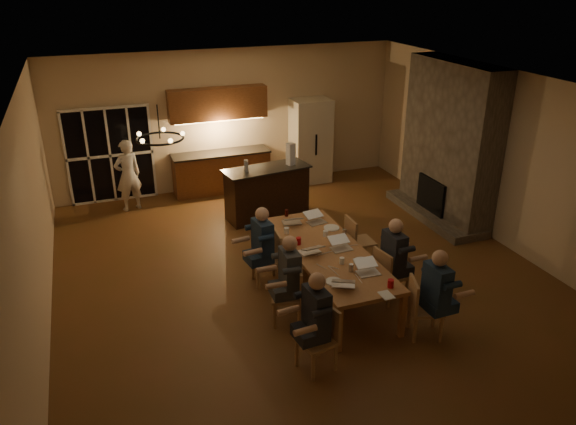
# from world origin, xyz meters

# --- Properties ---
(floor) EXTENTS (9.00, 9.00, 0.00)m
(floor) POSITION_xyz_m (0.00, 0.00, 0.00)
(floor) COLOR brown
(floor) RESTS_ON ground
(back_wall) EXTENTS (8.00, 0.04, 3.20)m
(back_wall) POSITION_xyz_m (0.00, 4.52, 1.60)
(back_wall) COLOR #CAAF8F
(back_wall) RESTS_ON ground
(left_wall) EXTENTS (0.04, 9.00, 3.20)m
(left_wall) POSITION_xyz_m (-4.02, 0.00, 1.60)
(left_wall) COLOR #CAAF8F
(left_wall) RESTS_ON ground
(right_wall) EXTENTS (0.04, 9.00, 3.20)m
(right_wall) POSITION_xyz_m (4.02, 0.00, 1.60)
(right_wall) COLOR #CAAF8F
(right_wall) RESTS_ON ground
(ceiling) EXTENTS (8.00, 9.00, 0.04)m
(ceiling) POSITION_xyz_m (0.00, 0.00, 3.22)
(ceiling) COLOR white
(ceiling) RESTS_ON back_wall
(french_doors) EXTENTS (1.86, 0.08, 2.10)m
(french_doors) POSITION_xyz_m (-2.70, 4.47, 1.05)
(french_doors) COLOR black
(french_doors) RESTS_ON ground
(fireplace) EXTENTS (0.58, 2.50, 3.20)m
(fireplace) POSITION_xyz_m (3.70, 1.20, 1.60)
(fireplace) COLOR #60564B
(fireplace) RESTS_ON ground
(kitchenette) EXTENTS (2.24, 0.68, 2.40)m
(kitchenette) POSITION_xyz_m (-0.30, 4.20, 1.20)
(kitchenette) COLOR brown
(kitchenette) RESTS_ON ground
(refrigerator) EXTENTS (0.90, 0.68, 2.00)m
(refrigerator) POSITION_xyz_m (1.90, 4.15, 1.00)
(refrigerator) COLOR beige
(refrigerator) RESTS_ON ground
(dining_table) EXTENTS (1.10, 3.03, 0.75)m
(dining_table) POSITION_xyz_m (0.19, -0.75, 0.38)
(dining_table) COLOR #A47041
(dining_table) RESTS_ON ground
(bar_island) EXTENTS (1.85, 0.92, 1.08)m
(bar_island) POSITION_xyz_m (0.22, 2.42, 0.54)
(bar_island) COLOR black
(bar_island) RESTS_ON ground
(chair_left_near) EXTENTS (0.53, 0.53, 0.89)m
(chair_left_near) POSITION_xyz_m (-0.72, -2.43, 0.45)
(chair_left_near) COLOR #A97A54
(chair_left_near) RESTS_ON ground
(chair_left_mid) EXTENTS (0.56, 0.56, 0.89)m
(chair_left_mid) POSITION_xyz_m (-0.71, -1.30, 0.45)
(chair_left_mid) COLOR #A97A54
(chair_left_mid) RESTS_ON ground
(chair_left_far) EXTENTS (0.47, 0.47, 0.89)m
(chair_left_far) POSITION_xyz_m (-0.65, -0.13, 0.45)
(chair_left_far) COLOR #A97A54
(chair_left_far) RESTS_ON ground
(chair_right_near) EXTENTS (0.56, 0.56, 0.89)m
(chair_right_near) POSITION_xyz_m (1.01, -2.29, 0.45)
(chair_right_near) COLOR #A97A54
(chair_right_near) RESTS_ON ground
(chair_right_mid) EXTENTS (0.51, 0.51, 0.89)m
(chair_right_mid) POSITION_xyz_m (1.03, -1.29, 0.45)
(chair_right_mid) COLOR #A97A54
(chair_right_mid) RESTS_ON ground
(chair_right_far) EXTENTS (0.45, 0.45, 0.89)m
(chair_right_far) POSITION_xyz_m (1.11, -0.08, 0.45)
(chair_right_far) COLOR #A97A54
(chair_right_far) RESTS_ON ground
(person_left_near) EXTENTS (0.65, 0.65, 1.38)m
(person_left_near) POSITION_xyz_m (-0.70, -2.36, 0.69)
(person_left_near) COLOR #24272F
(person_left_near) RESTS_ON ground
(person_right_near) EXTENTS (0.62, 0.62, 1.38)m
(person_right_near) POSITION_xyz_m (1.07, -2.38, 0.69)
(person_right_near) COLOR #203550
(person_right_near) RESTS_ON ground
(person_left_mid) EXTENTS (0.62, 0.62, 1.38)m
(person_left_mid) POSITION_xyz_m (-0.66, -1.28, 0.69)
(person_left_mid) COLOR #383C42
(person_left_mid) RESTS_ON ground
(person_right_mid) EXTENTS (0.62, 0.62, 1.38)m
(person_right_mid) POSITION_xyz_m (1.04, -1.29, 0.69)
(person_right_mid) COLOR #24272F
(person_right_mid) RESTS_ON ground
(person_left_far) EXTENTS (0.67, 0.67, 1.38)m
(person_left_far) POSITION_xyz_m (-0.71, -0.18, 0.69)
(person_left_far) COLOR #203550
(person_left_far) RESTS_ON ground
(standing_person) EXTENTS (0.65, 0.53, 1.56)m
(standing_person) POSITION_xyz_m (-2.42, 3.81, 0.78)
(standing_person) COLOR silver
(standing_person) RESTS_ON ground
(chandelier) EXTENTS (0.63, 0.63, 0.03)m
(chandelier) POSITION_xyz_m (-2.22, -0.56, 2.75)
(chandelier) COLOR black
(chandelier) RESTS_ON ceiling
(laptop_a) EXTENTS (0.41, 0.40, 0.23)m
(laptop_a) POSITION_xyz_m (-0.04, -1.77, 0.86)
(laptop_a) COLOR silver
(laptop_a) RESTS_ON dining_table
(laptop_b) EXTENTS (0.33, 0.30, 0.23)m
(laptop_b) POSITION_xyz_m (0.43, -1.61, 0.86)
(laptop_b) COLOR silver
(laptop_b) RESTS_ON dining_table
(laptop_c) EXTENTS (0.35, 0.32, 0.23)m
(laptop_c) POSITION_xyz_m (-0.11, -0.70, 0.86)
(laptop_c) COLOR silver
(laptop_c) RESTS_ON dining_table
(laptop_d) EXTENTS (0.33, 0.29, 0.23)m
(laptop_d) POSITION_xyz_m (0.39, -0.79, 0.86)
(laptop_d) COLOR silver
(laptop_d) RESTS_ON dining_table
(laptop_e) EXTENTS (0.35, 0.32, 0.23)m
(laptop_e) POSITION_xyz_m (0.01, 0.41, 0.86)
(laptop_e) COLOR silver
(laptop_e) RESTS_ON dining_table
(laptop_f) EXTENTS (0.36, 0.33, 0.23)m
(laptop_f) POSITION_xyz_m (0.42, 0.27, 0.86)
(laptop_f) COLOR silver
(laptop_f) RESTS_ON dining_table
(mug_front) EXTENTS (0.08, 0.08, 0.10)m
(mug_front) POSITION_xyz_m (0.20, -1.21, 0.80)
(mug_front) COLOR white
(mug_front) RESTS_ON dining_table
(mug_mid) EXTENTS (0.09, 0.09, 0.10)m
(mug_mid) POSITION_xyz_m (0.35, -0.28, 0.80)
(mug_mid) COLOR white
(mug_mid) RESTS_ON dining_table
(mug_back) EXTENTS (0.09, 0.09, 0.10)m
(mug_back) POSITION_xyz_m (-0.22, 0.06, 0.80)
(mug_back) COLOR white
(mug_back) RESTS_ON dining_table
(redcup_near) EXTENTS (0.09, 0.09, 0.12)m
(redcup_near) POSITION_xyz_m (0.54, -2.06, 0.81)
(redcup_near) COLOR red
(redcup_near) RESTS_ON dining_table
(redcup_mid) EXTENTS (0.08, 0.08, 0.12)m
(redcup_mid) POSITION_xyz_m (-0.18, -0.40, 0.81)
(redcup_mid) COLOR red
(redcup_mid) RESTS_ON dining_table
(can_silver) EXTENTS (0.07, 0.07, 0.12)m
(can_silver) POSITION_xyz_m (0.22, -1.47, 0.81)
(can_silver) COLOR #B2B2B7
(can_silver) RESTS_ON dining_table
(can_cola) EXTENTS (0.07, 0.07, 0.12)m
(can_cola) POSITION_xyz_m (0.03, 0.72, 0.81)
(can_cola) COLOR #3F0F0C
(can_cola) RESTS_ON dining_table
(can_right) EXTENTS (0.07, 0.07, 0.12)m
(can_right) POSITION_xyz_m (0.64, -0.37, 0.81)
(can_right) COLOR #B2B2B7
(can_right) RESTS_ON dining_table
(plate_near) EXTENTS (0.27, 0.27, 0.02)m
(plate_near) POSITION_xyz_m (0.51, -1.27, 0.76)
(plate_near) COLOR white
(plate_near) RESTS_ON dining_table
(plate_left) EXTENTS (0.24, 0.24, 0.02)m
(plate_left) POSITION_xyz_m (-0.14, -1.66, 0.76)
(plate_left) COLOR white
(plate_left) RESTS_ON dining_table
(plate_far) EXTENTS (0.27, 0.27, 0.02)m
(plate_far) POSITION_xyz_m (0.57, -0.03, 0.76)
(plate_far) COLOR white
(plate_far) RESTS_ON dining_table
(notepad) EXTENTS (0.16, 0.22, 0.01)m
(notepad) POSITION_xyz_m (0.38, -2.23, 0.76)
(notepad) COLOR white
(notepad) RESTS_ON dining_table
(bar_bottle) EXTENTS (0.09, 0.09, 0.24)m
(bar_bottle) POSITION_xyz_m (-0.23, 2.35, 1.20)
(bar_bottle) COLOR #99999E
(bar_bottle) RESTS_ON bar_island
(bar_blender) EXTENTS (0.18, 0.18, 0.46)m
(bar_blender) POSITION_xyz_m (0.75, 2.44, 1.31)
(bar_blender) COLOR silver
(bar_blender) RESTS_ON bar_island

